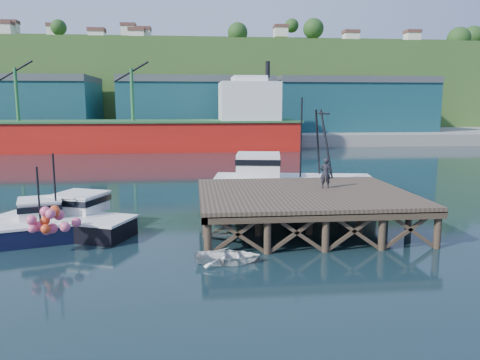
{
  "coord_description": "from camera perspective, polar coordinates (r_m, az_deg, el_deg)",
  "views": [
    {
      "loc": [
        -0.83,
        -26.1,
        7.1
      ],
      "look_at": [
        2.0,
        2.0,
        2.52
      ],
      "focal_mm": 35.0,
      "sensor_mm": 36.0,
      "label": 1
    }
  ],
  "objects": [
    {
      "name": "dockworker",
      "position": [
        28.48,
        10.38,
        0.84
      ],
      "size": [
        0.74,
        0.57,
        1.81
      ],
      "primitive_type": "imported",
      "rotation": [
        0.0,
        0.0,
        2.92
      ],
      "color": "black",
      "rests_on": "wharf"
    },
    {
      "name": "ground",
      "position": [
        27.06,
        -3.82,
        -6.02
      ],
      "size": [
        300.0,
        300.0,
        0.0
      ],
      "primitive_type": "plane",
      "color": "black",
      "rests_on": "ground"
    },
    {
      "name": "hillside",
      "position": [
        126.16,
        -5.48,
        10.94
      ],
      "size": [
        220.0,
        50.0,
        22.0
      ],
      "primitive_type": "cube",
      "color": "#2D511E",
      "rests_on": "ground"
    },
    {
      "name": "warehouse_mid",
      "position": [
        91.11,
        -5.3,
        8.8
      ],
      "size": [
        28.0,
        16.0,
        9.0
      ],
      "primitive_type": "cube",
      "color": "#1A4F56",
      "rests_on": "far_quay"
    },
    {
      "name": "trawler",
      "position": [
        33.78,
        6.09,
        -0.28
      ],
      "size": [
        11.82,
        5.8,
        7.58
      ],
      "rotation": [
        0.0,
        0.0,
        -0.16
      ],
      "color": "beige",
      "rests_on": "ground"
    },
    {
      "name": "boat_black",
      "position": [
        27.62,
        -20.04,
        -4.46
      ],
      "size": [
        7.9,
        6.57,
        4.58
      ],
      "rotation": [
        0.0,
        0.0,
        -0.39
      ],
      "color": "black",
      "rests_on": "ground"
    },
    {
      "name": "warehouse_left",
      "position": [
        97.3,
        -26.59,
        7.9
      ],
      "size": [
        32.0,
        16.0,
        9.0
      ],
      "primitive_type": "cube",
      "color": "#1A4F56",
      "rests_on": "far_quay"
    },
    {
      "name": "wharf",
      "position": [
        27.17,
        7.83,
        -1.83
      ],
      "size": [
        12.0,
        10.0,
        2.62
      ],
      "color": "brown",
      "rests_on": "ground"
    },
    {
      "name": "dinghy",
      "position": [
        21.46,
        -1.48,
        -9.26
      ],
      "size": [
        3.13,
        2.39,
        0.61
      ],
      "primitive_type": "imported",
      "rotation": [
        0.0,
        0.0,
        1.46
      ],
      "color": "white",
      "rests_on": "ground"
    },
    {
      "name": "boat_navy",
      "position": [
        26.88,
        -23.1,
        -5.08
      ],
      "size": [
        6.87,
        4.53,
        4.04
      ],
      "rotation": [
        0.0,
        0.0,
        0.3
      ],
      "color": "black",
      "rests_on": "ground"
    },
    {
      "name": "warehouse_right",
      "position": [
        96.18,
        13.08,
        8.62
      ],
      "size": [
        30.0,
        16.0,
        9.0
      ],
      "primitive_type": "cube",
      "color": "#1A4F56",
      "rests_on": "far_quay"
    },
    {
      "name": "cargo_ship",
      "position": [
        74.59,
        -11.7,
        6.11
      ],
      "size": [
        55.5,
        10.0,
        13.75
      ],
      "color": "red",
      "rests_on": "ground"
    },
    {
      "name": "far_quay",
      "position": [
        96.3,
        -5.28,
        5.54
      ],
      "size": [
        160.0,
        40.0,
        2.0
      ],
      "primitive_type": "cube",
      "color": "gray",
      "rests_on": "ground"
    }
  ]
}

